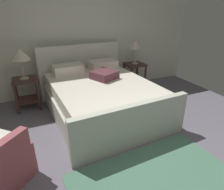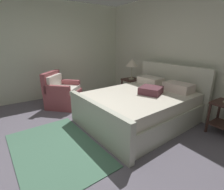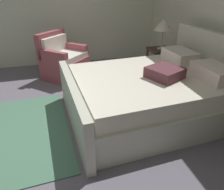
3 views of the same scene
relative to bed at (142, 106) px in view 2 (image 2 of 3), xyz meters
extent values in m
cube|color=slate|center=(0.05, -1.69, -0.35)|extent=(5.45, 5.79, 0.02)
cube|color=silver|center=(0.05, 1.26, 1.01)|extent=(5.57, 0.12, 2.71)
cube|color=silver|center=(-2.73, -1.69, 1.01)|extent=(0.12, 5.91, 2.71)
cube|color=beige|center=(0.00, -0.06, -0.14)|extent=(1.79, 2.12, 0.40)
cube|color=beige|center=(-0.06, 1.00, 0.22)|extent=(1.80, 0.20, 1.12)
cube|color=beige|center=(0.06, -1.12, -0.01)|extent=(1.80, 0.20, 0.66)
cube|color=silver|center=(0.00, -0.06, 0.17)|extent=(1.71, 2.06, 0.22)
cube|color=silver|center=(-0.42, 0.65, 0.37)|extent=(0.58, 0.39, 0.18)
cube|color=silver|center=(0.34, 0.69, 0.37)|extent=(0.58, 0.39, 0.18)
cube|color=brown|center=(0.13, 0.10, 0.35)|extent=(0.53, 0.53, 0.14)
cube|color=#412822|center=(1.22, 0.88, -0.16)|extent=(0.40, 0.40, 0.02)
cylinder|color=#412822|center=(1.03, 0.69, -0.06)|extent=(0.04, 0.04, 0.56)
cylinder|color=#412822|center=(1.03, 1.07, -0.06)|extent=(0.04, 0.04, 0.56)
cube|color=#412822|center=(-1.21, 0.73, 0.24)|extent=(0.44, 0.44, 0.04)
cube|color=#412822|center=(-1.21, 0.73, -0.16)|extent=(0.40, 0.40, 0.02)
cylinder|color=#412822|center=(-1.40, 0.54, -0.06)|extent=(0.04, 0.04, 0.56)
cylinder|color=#412822|center=(-1.02, 0.54, -0.06)|extent=(0.04, 0.04, 0.56)
cylinder|color=#412822|center=(-1.40, 0.92, -0.06)|extent=(0.04, 0.04, 0.56)
cylinder|color=#412822|center=(-1.02, 0.92, -0.06)|extent=(0.04, 0.04, 0.56)
cylinder|color=#B7B293|center=(-1.21, 0.73, 0.27)|extent=(0.16, 0.16, 0.02)
cylinder|color=#B7B293|center=(-1.21, 0.73, 0.45)|extent=(0.02, 0.02, 0.34)
cone|color=beige|center=(-1.21, 0.73, 0.72)|extent=(0.34, 0.34, 0.21)
cube|color=#9A494F|center=(-1.71, -1.09, -0.13)|extent=(1.02, 1.02, 0.42)
cube|color=silver|center=(-1.71, -1.09, 0.13)|extent=(0.94, 0.94, 0.10)
cube|color=#9A494F|center=(-1.93, -1.31, 0.32)|extent=(0.60, 0.59, 0.48)
cube|color=silver|center=(-1.87, -1.24, 0.29)|extent=(0.51, 0.50, 0.36)
cube|color=#9A494F|center=(-1.49, -1.31, 0.19)|extent=(0.53, 0.53, 0.22)
cube|color=#9A494F|center=(-1.93, -0.87, 0.19)|extent=(0.53, 0.53, 0.22)
cube|color=#4C7860|center=(0.00, -1.81, -0.34)|extent=(1.94, 1.29, 0.01)
camera|label=1|loc=(-1.12, -3.09, 1.45)|focal=31.53mm
camera|label=2|loc=(2.35, -2.32, 1.28)|focal=26.74mm
camera|label=3|loc=(2.52, -1.29, 1.42)|focal=34.80mm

